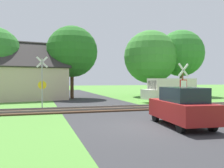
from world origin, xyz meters
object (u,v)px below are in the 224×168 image
(stop_sign_near, at_px, (183,85))
(parked_car, at_px, (182,107))
(tree_right, at_px, (150,57))
(mail_truck, at_px, (170,89))
(tree_center, at_px, (72,52))
(crossing_sign_far, at_px, (42,80))
(house, at_px, (23,81))
(tree_far, at_px, (181,53))

(stop_sign_near, distance_m, parked_car, 4.75)
(tree_right, height_order, mail_truck, tree_right)
(stop_sign_near, relative_size, mail_truck, 0.63)
(tree_right, bearing_deg, tree_center, -175.65)
(tree_center, xyz_separation_m, mail_truck, (8.17, -7.55, -4.05))
(crossing_sign_far, bearing_deg, tree_right, 41.15)
(crossing_sign_far, bearing_deg, mail_truck, 11.51)
(house, distance_m, mail_truck, 15.32)
(stop_sign_near, relative_size, tree_right, 0.38)
(crossing_sign_far, bearing_deg, parked_car, -52.41)
(tree_center, distance_m, tree_right, 10.09)
(mail_truck, bearing_deg, stop_sign_near, 152.78)
(stop_sign_near, height_order, tree_center, tree_center)
(house, height_order, tree_far, tree_far)
(stop_sign_near, relative_size, tree_center, 0.39)
(crossing_sign_far, relative_size, house, 0.40)
(stop_sign_near, relative_size, crossing_sign_far, 0.81)
(crossing_sign_far, xyz_separation_m, house, (-1.81, 8.53, -0.17))
(tree_center, distance_m, mail_truck, 11.83)
(tree_center, relative_size, mail_truck, 1.63)
(stop_sign_near, bearing_deg, tree_right, -121.63)
(tree_far, distance_m, tree_center, 14.38)
(house, height_order, tree_right, tree_right)
(house, bearing_deg, parked_car, -77.36)
(tree_center, xyz_separation_m, tree_right, (10.06, 0.76, -0.27))
(crossing_sign_far, xyz_separation_m, tree_center, (3.38, 8.61, 3.18))
(house, xyz_separation_m, tree_center, (5.19, 0.08, 3.35))
(stop_sign_near, bearing_deg, house, -68.12)
(tree_far, height_order, mail_truck, tree_far)
(stop_sign_near, height_order, tree_far, tree_far)
(mail_truck, bearing_deg, tree_right, -16.43)
(crossing_sign_far, relative_size, mail_truck, 0.78)
(house, bearing_deg, tree_far, -8.34)
(crossing_sign_far, bearing_deg, tree_far, 33.71)
(tree_center, bearing_deg, tree_right, 4.35)
(stop_sign_near, distance_m, tree_far, 18.11)
(house, height_order, tree_center, tree_center)
(crossing_sign_far, relative_size, parked_car, 0.95)
(crossing_sign_far, distance_m, house, 8.73)
(tree_far, distance_m, tree_right, 4.35)
(crossing_sign_far, xyz_separation_m, parked_car, (5.96, -9.79, -1.22))
(stop_sign_near, height_order, crossing_sign_far, crossing_sign_far)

